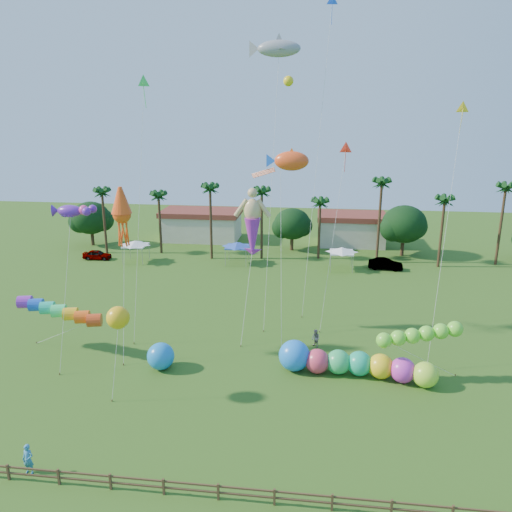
# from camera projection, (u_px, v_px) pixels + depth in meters

# --- Properties ---
(ground) EXTENTS (160.00, 160.00, 0.00)m
(ground) POSITION_uv_depth(u_px,v_px,m) (237.00, 431.00, 32.36)
(ground) COLOR #285116
(ground) RESTS_ON ground
(tree_line) EXTENTS (69.46, 8.91, 11.00)m
(tree_line) POSITION_uv_depth(u_px,v_px,m) (309.00, 224.00, 72.70)
(tree_line) COLOR #3A2819
(tree_line) RESTS_ON ground
(buildings_row) EXTENTS (35.00, 7.00, 4.00)m
(buildings_row) POSITION_uv_depth(u_px,v_px,m) (268.00, 229.00, 79.86)
(buildings_row) COLOR beige
(buildings_row) RESTS_ON ground
(tent_row) EXTENTS (31.00, 4.00, 0.60)m
(tent_row) POSITION_uv_depth(u_px,v_px,m) (236.00, 245.00, 66.97)
(tent_row) COLOR white
(tent_row) RESTS_ON ground
(fence) EXTENTS (36.12, 0.12, 1.00)m
(fence) POSITION_uv_depth(u_px,v_px,m) (218.00, 490.00, 26.47)
(fence) COLOR brown
(fence) RESTS_ON ground
(car_a) EXTENTS (3.98, 1.68, 1.34)m
(car_a) POSITION_uv_depth(u_px,v_px,m) (97.00, 255.00, 70.17)
(car_a) COLOR #4C4C54
(car_a) RESTS_ON ground
(car_b) EXTENTS (4.60, 2.11, 1.46)m
(car_b) POSITION_uv_depth(u_px,v_px,m) (386.00, 264.00, 65.61)
(car_b) COLOR #4C4C54
(car_b) RESTS_ON ground
(spectator_a) EXTENTS (0.72, 0.51, 1.84)m
(spectator_a) POSITION_uv_depth(u_px,v_px,m) (28.00, 459.00, 28.37)
(spectator_a) COLOR teal
(spectator_a) RESTS_ON ground
(spectator_b) EXTENTS (0.98, 0.99, 1.61)m
(spectator_b) POSITION_uv_depth(u_px,v_px,m) (316.00, 338.00, 43.81)
(spectator_b) COLOR #A88E8C
(spectator_b) RESTS_ON ground
(caterpillar_inflatable) EXTENTS (12.28, 3.70, 2.50)m
(caterpillar_inflatable) POSITION_uv_depth(u_px,v_px,m) (350.00, 363.00, 38.96)
(caterpillar_inflatable) COLOR #DA3958
(caterpillar_inflatable) RESTS_ON ground
(blue_ball) EXTENTS (2.20, 2.20, 2.20)m
(blue_ball) POSITION_uv_depth(u_px,v_px,m) (161.00, 356.00, 40.01)
(blue_ball) COLOR #187FDF
(blue_ball) RESTS_ON ground
(rainbow_tube) EXTENTS (8.63, 2.55, 3.90)m
(rainbow_tube) POSITION_uv_depth(u_px,v_px,m) (72.00, 319.00, 41.57)
(rainbow_tube) COLOR red
(rainbow_tube) RESTS_ON ground
(green_worm) EXTENTS (9.12, 3.20, 4.04)m
(green_worm) POSITION_uv_depth(u_px,v_px,m) (384.00, 340.00, 37.71)
(green_worm) COLOR #6EE532
(green_worm) RESTS_ON ground
(orange_ball_kite) EXTENTS (1.99, 1.99, 7.03)m
(orange_ball_kite) POSITION_uv_depth(u_px,v_px,m) (118.00, 318.00, 34.58)
(orange_ball_kite) COLOR yellow
(orange_ball_kite) RESTS_ON ground
(merman_kite) EXTENTS (2.72, 5.45, 12.90)m
(merman_kite) POSITION_uv_depth(u_px,v_px,m) (252.00, 227.00, 45.44)
(merman_kite) COLOR tan
(merman_kite) RESTS_ON ground
(fish_kite) EXTENTS (4.80, 6.15, 16.78)m
(fish_kite) POSITION_uv_depth(u_px,v_px,m) (291.00, 161.00, 43.73)
(fish_kite) COLOR #FE4E1C
(fish_kite) RESTS_ON ground
(shark_kite) EXTENTS (5.75, 8.63, 26.64)m
(shark_kite) POSITION_uv_depth(u_px,v_px,m) (279.00, 49.00, 46.48)
(shark_kite) COLOR gray
(shark_kite) RESTS_ON ground
(squid_kite) EXTENTS (2.17, 4.29, 14.29)m
(squid_kite) POSITION_uv_depth(u_px,v_px,m) (122.00, 214.00, 40.61)
(squid_kite) COLOR #FF4E14
(squid_kite) RESTS_ON ground
(lobster_kite) EXTENTS (3.81, 5.06, 13.11)m
(lobster_kite) POSITION_uv_depth(u_px,v_px,m) (70.00, 211.00, 39.42)
(lobster_kite) COLOR #6422AC
(lobster_kite) RESTS_ON ground
(delta_kite_red) EXTENTS (2.53, 4.72, 17.34)m
(delta_kite_red) POSITION_uv_depth(u_px,v_px,m) (345.00, 151.00, 46.39)
(delta_kite_red) COLOR red
(delta_kite_red) RESTS_ON ground
(delta_kite_yellow) EXTENTS (2.48, 5.17, 20.81)m
(delta_kite_yellow) POSITION_uv_depth(u_px,v_px,m) (462.00, 114.00, 38.94)
(delta_kite_yellow) COLOR yellow
(delta_kite_yellow) RESTS_ON ground
(delta_kite_green) EXTENTS (1.76, 3.81, 22.95)m
(delta_kite_green) POSITION_uv_depth(u_px,v_px,m) (144.00, 87.00, 41.40)
(delta_kite_green) COLOR #38F059
(delta_kite_green) RESTS_ON ground
(delta_kite_blue) EXTENTS (2.56, 4.77, 30.52)m
(delta_kite_blue) POSITION_uv_depth(u_px,v_px,m) (332.00, 9.00, 46.29)
(delta_kite_blue) COLOR #1C5CFF
(delta_kite_blue) RESTS_ON ground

